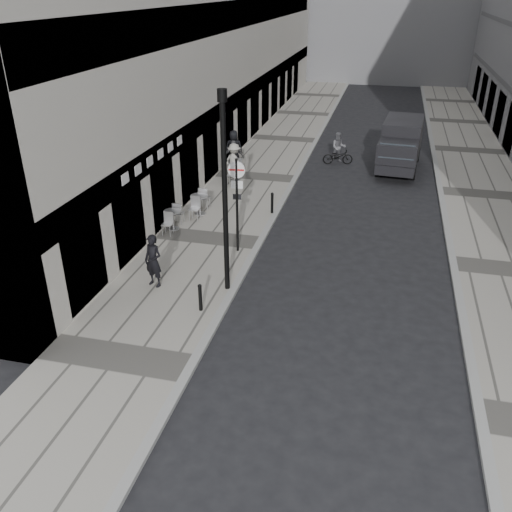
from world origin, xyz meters
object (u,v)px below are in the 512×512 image
at_px(sign_post, 237,193).
at_px(panel_van, 401,142).
at_px(cyclist, 338,152).
at_px(walking_man, 153,261).
at_px(lamppost, 225,186).

bearing_deg(sign_post, panel_van, 58.22).
bearing_deg(cyclist, sign_post, -113.04).
height_order(walking_man, cyclist, walking_man).
relative_size(panel_van, cyclist, 3.08).
xyz_separation_m(lamppost, cyclist, (1.98, 14.59, -2.89)).
relative_size(sign_post, cyclist, 1.99).
bearing_deg(panel_van, cyclist, -173.65).
xyz_separation_m(walking_man, panel_van, (7.54, 15.06, 0.39)).
bearing_deg(cyclist, lamppost, -109.44).
height_order(walking_man, lamppost, lamppost).
bearing_deg(sign_post, cyclist, 72.01).
height_order(panel_van, cyclist, panel_van).
height_order(sign_post, cyclist, sign_post).
distance_m(panel_van, cyclist, 3.31).
relative_size(sign_post, panel_van, 0.65).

